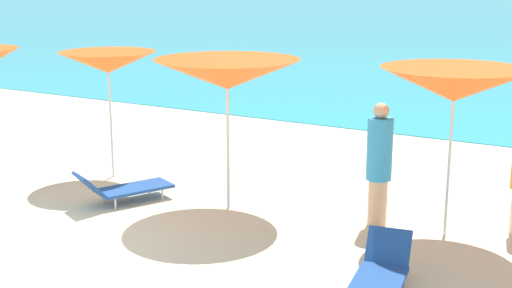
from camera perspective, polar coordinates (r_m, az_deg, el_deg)
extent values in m
cube|color=beige|center=(18.04, 6.08, 1.32)|extent=(50.00, 100.00, 0.30)
cylinder|color=silver|center=(13.16, -11.51, 2.06)|extent=(0.04, 0.04, 2.19)
cone|color=#EF5614|center=(13.00, -11.72, 6.39)|extent=(1.73, 1.73, 0.38)
sphere|color=silver|center=(12.98, -11.75, 6.94)|extent=(0.07, 0.07, 0.07)
cylinder|color=silver|center=(11.13, -2.26, 0.41)|extent=(0.05, 0.05, 2.26)
cone|color=#EF5614|center=(10.94, -2.30, 5.58)|extent=(2.39, 2.39, 0.47)
sphere|color=silver|center=(10.92, -2.31, 6.34)|extent=(0.07, 0.07, 0.07)
cylinder|color=silver|center=(10.30, 15.16, -1.07)|extent=(0.04, 0.04, 2.29)
cone|color=#EF5614|center=(10.10, 15.52, 4.58)|extent=(2.19, 2.19, 0.46)
sphere|color=silver|center=(10.08, 15.58, 5.40)|extent=(0.07, 0.07, 0.07)
cube|color=#1E478C|center=(8.51, 9.68, -10.78)|extent=(0.73, 1.09, 0.05)
cube|color=#1E478C|center=(9.01, 10.51, -8.05)|extent=(0.58, 0.38, 0.42)
cylinder|color=silver|center=(8.96, 8.62, -10.20)|extent=(0.04, 0.04, 0.16)
cylinder|color=silver|center=(8.88, 11.71, -10.54)|extent=(0.04, 0.04, 0.16)
cube|color=#1E478C|center=(11.90, -9.62, -3.49)|extent=(1.01, 1.32, 0.05)
cube|color=#1E478C|center=(11.56, -13.13, -3.22)|extent=(0.64, 0.58, 0.40)
cylinder|color=silver|center=(11.90, -7.46, -4.01)|extent=(0.04, 0.04, 0.18)
cylinder|color=silver|center=(12.30, -8.48, -3.46)|extent=(0.04, 0.04, 0.18)
cylinder|color=silver|center=(11.56, -11.15, -4.69)|extent=(0.04, 0.04, 0.18)
cylinder|color=silver|center=(11.97, -12.07, -4.10)|extent=(0.04, 0.04, 0.18)
cylinder|color=#DBAA84|center=(10.74, 9.65, -4.59)|extent=(0.28, 0.28, 0.71)
cylinder|color=#3399D8|center=(10.52, 9.83, -0.38)|extent=(0.37, 0.37, 0.92)
sphere|color=#DBAA84|center=(10.40, 9.95, 2.63)|extent=(0.23, 0.23, 0.23)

